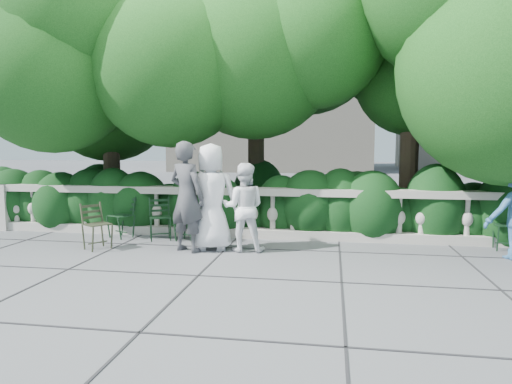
% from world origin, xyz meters
% --- Properties ---
extents(ground, '(90.00, 90.00, 0.00)m').
position_xyz_m(ground, '(0.00, 0.00, 0.00)').
color(ground, '#4D4E54').
rests_on(ground, ground).
extents(balustrade, '(12.00, 0.44, 1.00)m').
position_xyz_m(balustrade, '(0.00, 1.80, 0.49)').
color(balustrade, '#9E998E').
rests_on(balustrade, ground).
extents(shrub_hedge, '(15.00, 2.60, 1.70)m').
position_xyz_m(shrub_hedge, '(0.00, 3.00, 0.00)').
color(shrub_hedge, black).
rests_on(shrub_hedge, ground).
extents(tree_canopy, '(15.04, 6.52, 6.78)m').
position_xyz_m(tree_canopy, '(0.69, 3.19, 3.96)').
color(tree_canopy, '#3F3023').
rests_on(tree_canopy, ground).
extents(chair_a, '(0.61, 0.63, 0.84)m').
position_xyz_m(chair_a, '(-2.86, 1.21, 0.00)').
color(chair_a, black).
rests_on(chair_a, ground).
extents(chair_b, '(0.60, 0.62, 0.84)m').
position_xyz_m(chair_b, '(-1.88, 1.14, 0.00)').
color(chair_b, black).
rests_on(chair_b, ground).
extents(chair_c, '(0.46, 0.50, 0.84)m').
position_xyz_m(chair_c, '(-0.97, 1.18, 0.00)').
color(chair_c, black).
rests_on(chair_c, ground).
extents(chair_d, '(0.55, 0.58, 0.84)m').
position_xyz_m(chair_d, '(-1.42, 1.12, 0.00)').
color(chair_d, black).
rests_on(chair_d, ground).
extents(chair_f, '(0.48, 0.52, 0.84)m').
position_xyz_m(chair_f, '(4.39, 1.30, 0.00)').
color(chair_f, black).
rests_on(chair_f, ground).
extents(chair_weathered, '(0.64, 0.63, 0.84)m').
position_xyz_m(chair_weathered, '(-2.62, 0.24, 0.00)').
color(chair_weathered, black).
rests_on(chair_weathered, ground).
extents(person_businessman, '(1.00, 0.74, 1.87)m').
position_xyz_m(person_businessman, '(-0.73, 0.61, 0.94)').
color(person_businessman, white).
rests_on(person_businessman, ground).
extents(person_woman_grey, '(0.82, 0.70, 1.91)m').
position_xyz_m(person_woman_grey, '(-1.12, 0.44, 0.96)').
color(person_woman_grey, '#3E3E43').
rests_on(person_woman_grey, ground).
extents(person_casual_man, '(0.80, 0.65, 1.54)m').
position_xyz_m(person_casual_man, '(-0.15, 0.62, 0.77)').
color(person_casual_man, white).
rests_on(person_casual_man, ground).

